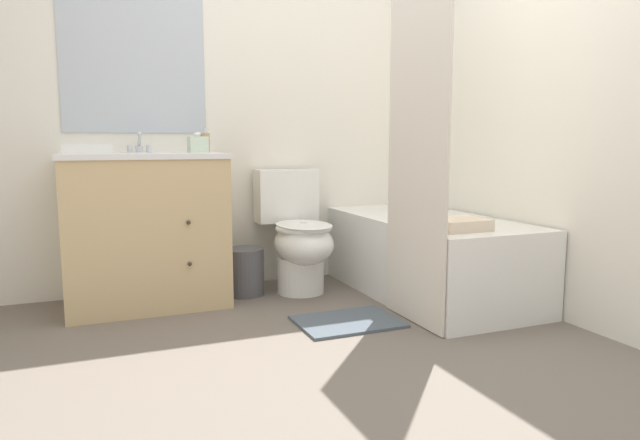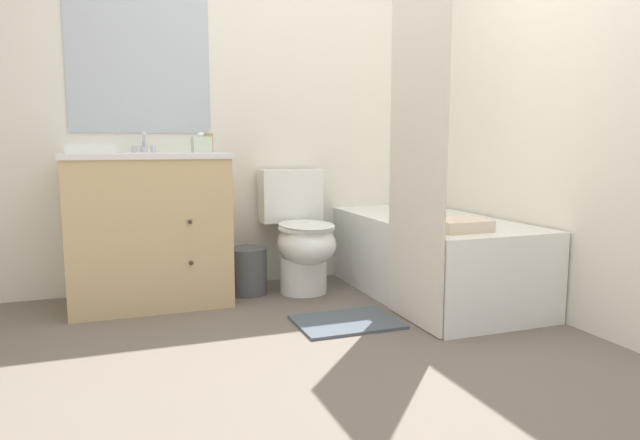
{
  "view_description": "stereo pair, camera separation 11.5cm",
  "coord_description": "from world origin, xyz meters",
  "px_view_note": "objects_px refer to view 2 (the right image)",
  "views": [
    {
      "loc": [
        -1.09,
        -2.11,
        0.96
      ],
      "look_at": [
        0.07,
        0.73,
        0.54
      ],
      "focal_mm": 32.0,
      "sensor_mm": 36.0,
      "label": 1
    },
    {
      "loc": [
        -0.99,
        -2.16,
        0.96
      ],
      "look_at": [
        0.07,
        0.73,
        0.54
      ],
      "focal_mm": 32.0,
      "sensor_mm": 36.0,
      "label": 2
    }
  ],
  "objects_px": {
    "soap_dispenser": "(209,142)",
    "hand_towel_folded": "(91,149)",
    "vanity_cabinet": "(149,227)",
    "sink_faucet": "(144,147)",
    "toilet": "(301,236)",
    "bath_towel_folded": "(459,225)",
    "wastebasket": "(248,271)",
    "bath_mat": "(347,322)",
    "tissue_box": "(201,144)",
    "bathtub": "(432,257)"
  },
  "relations": [
    {
      "from": "wastebasket",
      "to": "soap_dispenser",
      "type": "distance_m",
      "value": 0.84
    },
    {
      "from": "wastebasket",
      "to": "bath_towel_folded",
      "type": "relative_size",
      "value": 1.08
    },
    {
      "from": "sink_faucet",
      "to": "bath_towel_folded",
      "type": "relative_size",
      "value": 0.52
    },
    {
      "from": "soap_dispenser",
      "to": "bath_mat",
      "type": "relative_size",
      "value": 0.27
    },
    {
      "from": "sink_faucet",
      "to": "hand_towel_folded",
      "type": "xyz_separation_m",
      "value": [
        -0.29,
        -0.33,
        -0.01
      ]
    },
    {
      "from": "toilet",
      "to": "soap_dispenser",
      "type": "bearing_deg",
      "value": 167.04
    },
    {
      "from": "hand_towel_folded",
      "to": "soap_dispenser",
      "type": "bearing_deg",
      "value": 18.38
    },
    {
      "from": "vanity_cabinet",
      "to": "sink_faucet",
      "type": "bearing_deg",
      "value": 90.0
    },
    {
      "from": "sink_faucet",
      "to": "hand_towel_folded",
      "type": "distance_m",
      "value": 0.44
    },
    {
      "from": "sink_faucet",
      "to": "wastebasket",
      "type": "bearing_deg",
      "value": -17.92
    },
    {
      "from": "soap_dispenser",
      "to": "bath_towel_folded",
      "type": "height_order",
      "value": "soap_dispenser"
    },
    {
      "from": "vanity_cabinet",
      "to": "bath_towel_folded",
      "type": "distance_m",
      "value": 1.79
    },
    {
      "from": "toilet",
      "to": "tissue_box",
      "type": "bearing_deg",
      "value": 166.77
    },
    {
      "from": "hand_towel_folded",
      "to": "sink_faucet",
      "type": "bearing_deg",
      "value": 48.75
    },
    {
      "from": "soap_dispenser",
      "to": "bath_mat",
      "type": "bearing_deg",
      "value": -56.36
    },
    {
      "from": "bathtub",
      "to": "wastebasket",
      "type": "distance_m",
      "value": 1.16
    },
    {
      "from": "toilet",
      "to": "bath_towel_folded",
      "type": "relative_size",
      "value": 2.82
    },
    {
      "from": "toilet",
      "to": "bath_towel_folded",
      "type": "bearing_deg",
      "value": -56.39
    },
    {
      "from": "vanity_cabinet",
      "to": "hand_towel_folded",
      "type": "xyz_separation_m",
      "value": [
        -0.29,
        -0.15,
        0.47
      ]
    },
    {
      "from": "sink_faucet",
      "to": "bath_mat",
      "type": "xyz_separation_m",
      "value": [
        0.95,
        -0.96,
        -0.92
      ]
    },
    {
      "from": "sink_faucet",
      "to": "bath_towel_folded",
      "type": "bearing_deg",
      "value": -36.44
    },
    {
      "from": "bath_towel_folded",
      "to": "wastebasket",
      "type": "bearing_deg",
      "value": 135.0
    },
    {
      "from": "soap_dispenser",
      "to": "hand_towel_folded",
      "type": "distance_m",
      "value": 0.71
    },
    {
      "from": "toilet",
      "to": "bath_mat",
      "type": "xyz_separation_m",
      "value": [
        0.01,
        -0.72,
        -0.35
      ]
    },
    {
      "from": "sink_faucet",
      "to": "wastebasket",
      "type": "relative_size",
      "value": 0.48
    },
    {
      "from": "hand_towel_folded",
      "to": "bath_mat",
      "type": "relative_size",
      "value": 0.47
    },
    {
      "from": "sink_faucet",
      "to": "wastebasket",
      "type": "xyz_separation_m",
      "value": [
        0.59,
        -0.19,
        -0.78
      ]
    },
    {
      "from": "vanity_cabinet",
      "to": "bath_mat",
      "type": "bearing_deg",
      "value": -39.61
    },
    {
      "from": "sink_faucet",
      "to": "tissue_box",
      "type": "height_order",
      "value": "sink_faucet"
    },
    {
      "from": "vanity_cabinet",
      "to": "soap_dispenser",
      "type": "bearing_deg",
      "value": 10.32
    },
    {
      "from": "sink_faucet",
      "to": "toilet",
      "type": "height_order",
      "value": "sink_faucet"
    },
    {
      "from": "soap_dispenser",
      "to": "bath_mat",
      "type": "xyz_separation_m",
      "value": [
        0.57,
        -0.85,
        -0.95
      ]
    },
    {
      "from": "toilet",
      "to": "bath_mat",
      "type": "bearing_deg",
      "value": -88.98
    },
    {
      "from": "wastebasket",
      "to": "tissue_box",
      "type": "relative_size",
      "value": 2.3
    },
    {
      "from": "vanity_cabinet",
      "to": "toilet",
      "type": "distance_m",
      "value": 0.94
    },
    {
      "from": "bathtub",
      "to": "hand_towel_folded",
      "type": "distance_m",
      "value": 2.08
    },
    {
      "from": "soap_dispenser",
      "to": "bath_towel_folded",
      "type": "bearing_deg",
      "value": -41.55
    },
    {
      "from": "tissue_box",
      "to": "wastebasket",
      "type": "bearing_deg",
      "value": -20.03
    },
    {
      "from": "vanity_cabinet",
      "to": "soap_dispenser",
      "type": "distance_m",
      "value": 0.63
    },
    {
      "from": "toilet",
      "to": "bath_mat",
      "type": "distance_m",
      "value": 0.81
    },
    {
      "from": "vanity_cabinet",
      "to": "toilet",
      "type": "xyz_separation_m",
      "value": [
        0.93,
        -0.06,
        -0.09
      ]
    },
    {
      "from": "toilet",
      "to": "tissue_box",
      "type": "relative_size",
      "value": 6.04
    },
    {
      "from": "bath_towel_folded",
      "to": "bathtub",
      "type": "bearing_deg",
      "value": 74.24
    },
    {
      "from": "tissue_box",
      "to": "soap_dispenser",
      "type": "height_order",
      "value": "soap_dispenser"
    },
    {
      "from": "hand_towel_folded",
      "to": "toilet",
      "type": "bearing_deg",
      "value": 4.47
    },
    {
      "from": "bathtub",
      "to": "tissue_box",
      "type": "bearing_deg",
      "value": 157.97
    },
    {
      "from": "tissue_box",
      "to": "bath_mat",
      "type": "height_order",
      "value": "tissue_box"
    },
    {
      "from": "toilet",
      "to": "bathtub",
      "type": "bearing_deg",
      "value": -28.57
    },
    {
      "from": "tissue_box",
      "to": "bath_mat",
      "type": "bearing_deg",
      "value": -54.74
    },
    {
      "from": "toilet",
      "to": "tissue_box",
      "type": "xyz_separation_m",
      "value": [
        -0.6,
        0.14,
        0.58
      ]
    }
  ]
}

